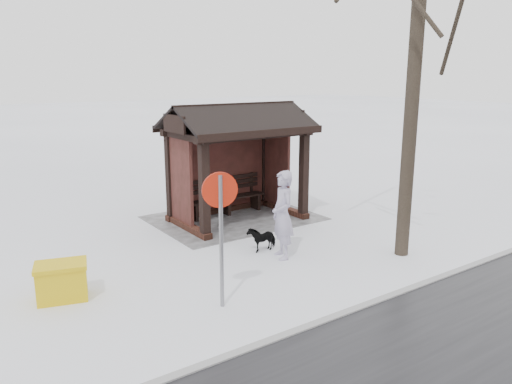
{
  "coord_description": "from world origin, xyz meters",
  "views": [
    {
      "loc": [
        6.94,
        10.77,
        3.82
      ],
      "look_at": [
        -0.03,
        0.8,
        0.92
      ],
      "focal_mm": 35.0,
      "sensor_mm": 36.0,
      "label": 1
    }
  ],
  "objects_px": {
    "pedestrian": "(283,215)",
    "bus_shelter": "(234,139)",
    "road_sign": "(220,211)",
    "grit_bin": "(62,281)",
    "dog": "(262,238)"
  },
  "relations": [
    {
      "from": "pedestrian",
      "to": "road_sign",
      "type": "bearing_deg",
      "value": -44.94
    },
    {
      "from": "bus_shelter",
      "to": "grit_bin",
      "type": "relative_size",
      "value": 3.65
    },
    {
      "from": "pedestrian",
      "to": "road_sign",
      "type": "height_order",
      "value": "road_sign"
    },
    {
      "from": "pedestrian",
      "to": "grit_bin",
      "type": "relative_size",
      "value": 1.91
    },
    {
      "from": "dog",
      "to": "grit_bin",
      "type": "xyz_separation_m",
      "value": [
        4.27,
        0.04,
        0.06
      ]
    },
    {
      "from": "pedestrian",
      "to": "dog",
      "type": "xyz_separation_m",
      "value": [
        0.08,
        -0.62,
        -0.67
      ]
    },
    {
      "from": "grit_bin",
      "to": "pedestrian",
      "type": "bearing_deg",
      "value": -171.59
    },
    {
      "from": "pedestrian",
      "to": "dog",
      "type": "relative_size",
      "value": 2.9
    },
    {
      "from": "pedestrian",
      "to": "grit_bin",
      "type": "height_order",
      "value": "pedestrian"
    },
    {
      "from": "grit_bin",
      "to": "road_sign",
      "type": "bearing_deg",
      "value": 155.86
    },
    {
      "from": "pedestrian",
      "to": "road_sign",
      "type": "relative_size",
      "value": 0.82
    },
    {
      "from": "grit_bin",
      "to": "road_sign",
      "type": "relative_size",
      "value": 0.43
    },
    {
      "from": "pedestrian",
      "to": "bus_shelter",
      "type": "bearing_deg",
      "value": -177.32
    },
    {
      "from": "road_sign",
      "to": "bus_shelter",
      "type": "bearing_deg",
      "value": -106.2
    },
    {
      "from": "pedestrian",
      "to": "road_sign",
      "type": "xyz_separation_m",
      "value": [
        2.23,
        1.21,
        0.72
      ]
    }
  ]
}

